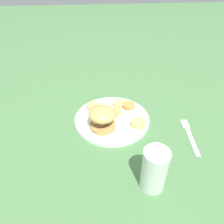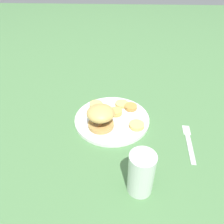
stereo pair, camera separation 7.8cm
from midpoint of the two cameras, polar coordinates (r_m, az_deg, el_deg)
ground_plane at (r=0.80m, az=-2.77°, el=-2.40°), size 4.00×4.00×0.00m
dinner_plate at (r=0.80m, az=-2.79°, el=-1.92°), size 0.27×0.27×0.02m
sandwich at (r=0.73m, az=-5.55°, el=-1.42°), size 0.09×0.11×0.08m
potato_round_0 at (r=0.84m, az=-7.39°, el=1.42°), size 0.05×0.05×0.02m
potato_round_1 at (r=0.76m, az=3.92°, el=-3.03°), size 0.05×0.05×0.01m
potato_round_2 at (r=0.83m, az=-5.38°, el=0.67°), size 0.04×0.04×0.01m
potato_round_3 at (r=0.86m, az=-0.68°, el=2.22°), size 0.05×0.05×0.01m
potato_round_4 at (r=0.81m, az=-1.92°, el=0.00°), size 0.05×0.05×0.02m
potato_round_5 at (r=0.84m, az=1.74°, el=1.59°), size 0.05×0.05×0.01m
fork at (r=0.78m, az=17.05°, el=-6.03°), size 0.03×0.18×0.00m
drinking_glass at (r=0.57m, az=7.09°, el=-14.90°), size 0.07×0.07×0.13m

